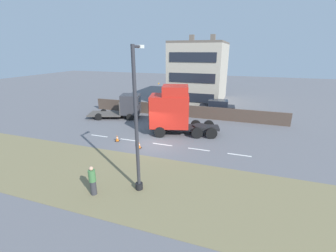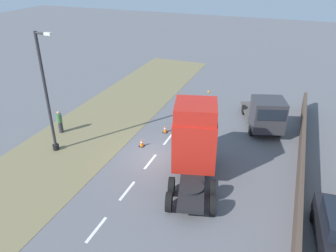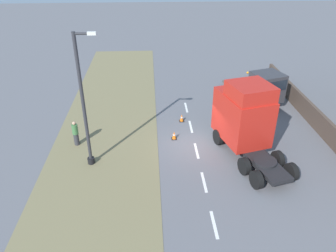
# 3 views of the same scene
# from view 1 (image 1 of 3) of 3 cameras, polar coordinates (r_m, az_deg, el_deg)

# --- Properties ---
(ground_plane) EXTENTS (120.00, 120.00, 0.00)m
(ground_plane) POSITION_cam_1_polar(r_m,az_deg,el_deg) (19.71, -3.38, -4.44)
(ground_plane) COLOR slate
(ground_plane) RESTS_ON ground
(grass_verge) EXTENTS (7.00, 44.00, 0.01)m
(grass_verge) POSITION_cam_1_polar(r_m,az_deg,el_deg) (14.94, -12.25, -12.87)
(grass_verge) COLOR olive
(grass_verge) RESTS_ON ground
(lane_markings) EXTENTS (0.16, 14.60, 0.00)m
(lane_markings) POSITION_cam_1_polar(r_m,az_deg,el_deg) (19.48, -1.46, -4.70)
(lane_markings) COLOR white
(lane_markings) RESTS_ON ground
(boundary_wall) EXTENTS (0.25, 24.00, 1.45)m
(boundary_wall) POSITION_cam_1_polar(r_m,az_deg,el_deg) (27.59, 3.62, 3.89)
(boundary_wall) COLOR #4C3D33
(boundary_wall) RESTS_ON ground
(building_block) EXTENTS (11.89, 7.21, 10.04)m
(building_block) POSITION_cam_1_polar(r_m,az_deg,el_deg) (35.94, 8.22, 13.25)
(building_block) COLOR #B7AD99
(building_block) RESTS_ON ground
(lorry_cab) EXTENTS (4.05, 6.84, 4.81)m
(lorry_cab) POSITION_cam_1_polar(r_m,az_deg,el_deg) (21.34, 1.12, 4.02)
(lorry_cab) COLOR black
(lorry_cab) RESTS_ON ground
(flatbed_truck) EXTENTS (4.00, 6.49, 2.83)m
(flatbed_truck) POSITION_cam_1_polar(r_m,az_deg,el_deg) (27.22, -10.40, 5.09)
(flatbed_truck) COLOR #333338
(flatbed_truck) RESTS_ON ground
(parked_car) EXTENTS (2.22, 4.38, 1.98)m
(parked_car) POSITION_cam_1_polar(r_m,az_deg,el_deg) (28.48, 12.34, 4.47)
(parked_car) COLOR black
(parked_car) RESTS_ON ground
(lamp_post) EXTENTS (1.33, 0.43, 8.00)m
(lamp_post) POSITION_cam_1_polar(r_m,az_deg,el_deg) (12.16, -7.89, -1.24)
(lamp_post) COLOR black
(lamp_post) RESTS_ON ground
(pedestrian) EXTENTS (0.39, 0.39, 1.75)m
(pedestrian) POSITION_cam_1_polar(r_m,az_deg,el_deg) (13.44, -18.61, -13.08)
(pedestrian) COLOR #333338
(pedestrian) RESTS_ON ground
(traffic_cone_lead) EXTENTS (0.36, 0.36, 0.58)m
(traffic_cone_lead) POSITION_cam_1_polar(r_m,az_deg,el_deg) (20.57, -12.80, -3.04)
(traffic_cone_lead) COLOR black
(traffic_cone_lead) RESTS_ON ground
(traffic_cone_trailing) EXTENTS (0.36, 0.36, 0.58)m
(traffic_cone_trailing) POSITION_cam_1_polar(r_m,az_deg,el_deg) (18.80, -7.39, -4.82)
(traffic_cone_trailing) COLOR black
(traffic_cone_trailing) RESTS_ON ground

